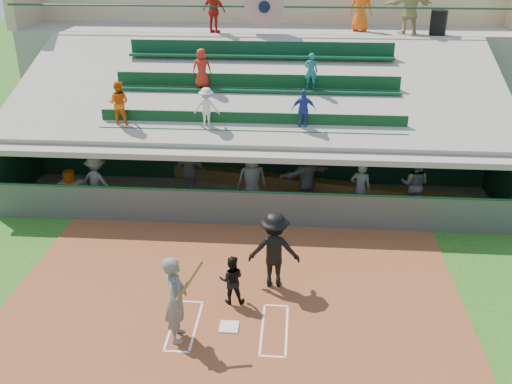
# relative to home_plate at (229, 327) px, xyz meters

# --- Properties ---
(ground) EXTENTS (100.00, 100.00, 0.00)m
(ground) POSITION_rel_home_plate_xyz_m (0.00, 0.00, -0.04)
(ground) COLOR #245618
(ground) RESTS_ON ground
(dirt_slab) EXTENTS (11.00, 9.00, 0.02)m
(dirt_slab) POSITION_rel_home_plate_xyz_m (0.00, 0.50, -0.03)
(dirt_slab) COLOR brown
(dirt_slab) RESTS_ON ground
(home_plate) EXTENTS (0.43, 0.43, 0.03)m
(home_plate) POSITION_rel_home_plate_xyz_m (0.00, 0.00, 0.00)
(home_plate) COLOR silver
(home_plate) RESTS_ON dirt_slab
(batters_box_chalk) EXTENTS (2.65, 1.85, 0.01)m
(batters_box_chalk) POSITION_rel_home_plate_xyz_m (0.00, 0.00, -0.01)
(batters_box_chalk) COLOR white
(batters_box_chalk) RESTS_ON dirt_slab
(dugout_floor) EXTENTS (16.00, 3.50, 0.04)m
(dugout_floor) POSITION_rel_home_plate_xyz_m (0.00, 6.75, -0.02)
(dugout_floor) COLOR gray
(dugout_floor) RESTS_ON ground
(concourse_slab) EXTENTS (20.00, 3.00, 4.60)m
(concourse_slab) POSITION_rel_home_plate_xyz_m (0.00, 13.50, 2.26)
(concourse_slab) COLOR gray
(concourse_slab) RESTS_ON ground
(grandstand) EXTENTS (20.40, 10.40, 7.80)m
(grandstand) POSITION_rel_home_plate_xyz_m (-0.01, 10.51, 2.23)
(grandstand) COLOR #494E49
(grandstand) RESTS_ON ground
(batter_at_plate) EXTENTS (0.92, 0.82, 2.02)m
(batter_at_plate) POSITION_rel_home_plate_xyz_m (-1.07, -0.43, 1.00)
(batter_at_plate) COLOR #595B56
(batter_at_plate) RESTS_ON dirt_slab
(catcher) EXTENTS (0.64, 0.51, 1.24)m
(catcher) POSITION_rel_home_plate_xyz_m (-0.05, 0.99, 0.61)
(catcher) COLOR black
(catcher) RESTS_ON dirt_slab
(home_umpire) EXTENTS (1.31, 0.78, 1.99)m
(home_umpire) POSITION_rel_home_plate_xyz_m (0.92, 1.83, 0.98)
(home_umpire) COLOR black
(home_umpire) RESTS_ON dirt_slab
(dugout_bench) EXTENTS (15.00, 3.81, 0.46)m
(dugout_bench) POSITION_rel_home_plate_xyz_m (0.26, 7.88, 0.23)
(dugout_bench) COLOR olive
(dugout_bench) RESTS_ON dugout_floor
(white_table) EXTENTS (0.80, 0.66, 0.62)m
(white_table) POSITION_rel_home_plate_xyz_m (-6.00, 6.36, 0.32)
(white_table) COLOR white
(white_table) RESTS_ON dugout_floor
(water_cooler) EXTENTS (0.37, 0.37, 0.37)m
(water_cooler) POSITION_rel_home_plate_xyz_m (-6.04, 6.33, 0.81)
(water_cooler) COLOR #C9500B
(water_cooler) RESTS_ON white_table
(dugout_player_a) EXTENTS (1.29, 1.00, 1.76)m
(dugout_player_a) POSITION_rel_home_plate_xyz_m (-4.92, 5.85, 0.88)
(dugout_player_a) COLOR #5C5E59
(dugout_player_a) RESTS_ON dugout_floor
(dugout_player_b) EXTENTS (1.08, 0.47, 1.84)m
(dugout_player_b) POSITION_rel_home_plate_xyz_m (-2.08, 6.72, 0.92)
(dugout_player_b) COLOR #5A5C57
(dugout_player_b) RESTS_ON dugout_floor
(dugout_player_c) EXTENTS (1.05, 0.79, 1.92)m
(dugout_player_c) POSITION_rel_home_plate_xyz_m (0.01, 6.16, 0.97)
(dugout_player_c) COLOR #5B5E58
(dugout_player_c) RESTS_ON dugout_floor
(dugout_player_d) EXTENTS (1.85, 1.42, 1.95)m
(dugout_player_d) POSITION_rel_home_plate_xyz_m (1.73, 6.57, 0.98)
(dugout_player_d) COLOR #5C5E59
(dugout_player_d) RESTS_ON dugout_floor
(dugout_player_e) EXTENTS (0.71, 0.54, 1.75)m
(dugout_player_e) POSITION_rel_home_plate_xyz_m (3.39, 5.93, 0.88)
(dugout_player_e) COLOR #575954
(dugout_player_e) RESTS_ON dugout_floor
(dugout_player_f) EXTENTS (1.06, 0.94, 1.82)m
(dugout_player_f) POSITION_rel_home_plate_xyz_m (5.11, 6.32, 0.92)
(dugout_player_f) COLOR #565954
(dugout_player_f) RESTS_ON dugout_floor
(trash_bin) EXTENTS (0.61, 0.61, 0.91)m
(trash_bin) POSITION_rel_home_plate_xyz_m (6.55, 12.24, 5.02)
(trash_bin) COLOR black
(trash_bin) RESTS_ON concourse_slab
(concourse_staff_a) EXTENTS (1.04, 0.75, 1.64)m
(concourse_staff_a) POSITION_rel_home_plate_xyz_m (-1.93, 12.11, 5.39)
(concourse_staff_a) COLOR #B31B14
(concourse_staff_a) RESTS_ON concourse_slab
(concourse_staff_b) EXTENTS (1.02, 0.84, 1.80)m
(concourse_staff_b) POSITION_rel_home_plate_xyz_m (3.70, 12.99, 5.47)
(concourse_staff_b) COLOR #DF510D
(concourse_staff_b) RESTS_ON concourse_slab
(concourse_staff_c) EXTENTS (1.98, 1.12, 2.03)m
(concourse_staff_c) POSITION_rel_home_plate_xyz_m (5.50, 12.52, 5.58)
(concourse_staff_c) COLOR tan
(concourse_staff_c) RESTS_ON concourse_slab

